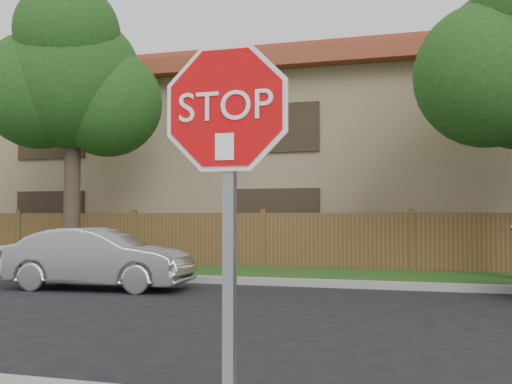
% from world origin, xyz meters
% --- Properties ---
extents(far_curb, '(70.00, 0.30, 0.15)m').
position_xyz_m(far_curb, '(0.00, 8.15, 0.07)').
color(far_curb, gray).
rests_on(far_curb, ground).
extents(grass_strip, '(70.00, 3.00, 0.12)m').
position_xyz_m(grass_strip, '(0.00, 9.80, 0.06)').
color(grass_strip, '#1E4714').
rests_on(grass_strip, ground).
extents(fence, '(70.00, 0.12, 1.60)m').
position_xyz_m(fence, '(0.00, 11.40, 0.80)').
color(fence, '#533C1D').
rests_on(fence, ground).
extents(apartment_building, '(35.20, 9.20, 7.20)m').
position_xyz_m(apartment_building, '(0.00, 17.00, 3.53)').
color(apartment_building, '#95815C').
rests_on(apartment_building, ground).
extents(tree_left, '(4.80, 3.90, 7.78)m').
position_xyz_m(tree_left, '(-8.98, 9.57, 5.22)').
color(tree_left, '#382B21').
rests_on(tree_left, ground).
extents(stop_sign, '(1.01, 0.13, 2.55)m').
position_xyz_m(stop_sign, '(-0.64, -1.48, 1.83)').
color(stop_sign, gray).
rests_on(stop_sign, sidewalk_near).
extents(sedan_left, '(3.96, 1.63, 1.27)m').
position_xyz_m(sedan_left, '(-6.20, 6.43, 0.64)').
color(sedan_left, '#A7A8AC').
rests_on(sedan_left, ground).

